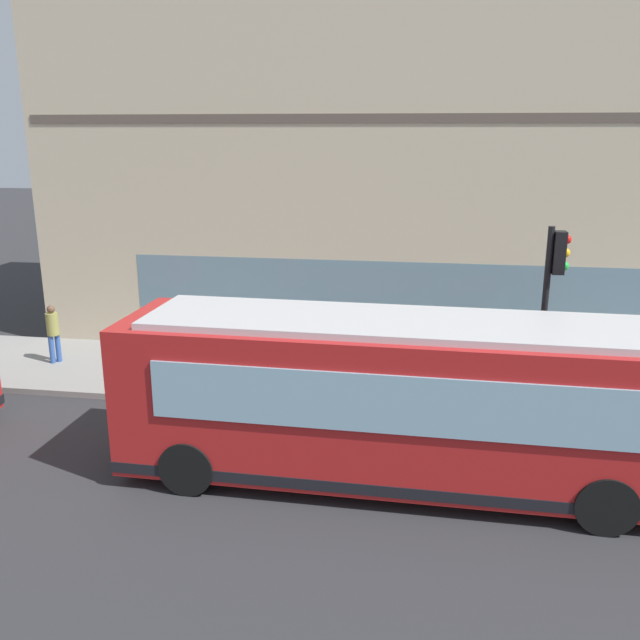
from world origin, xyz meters
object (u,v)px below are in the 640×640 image
Objects in this scene: city_bus_nearside at (397,401)px; pedestrian_near_building_entrance at (53,330)px; pedestrian_near_hydrant at (512,342)px; pedestrian_by_light_pole at (187,334)px; fire_hydrant at (408,354)px; traffic_light_near_corner at (552,286)px; newspaper_vending_box at (423,375)px.

city_bus_nearside is 10.58m from pedestrian_near_building_entrance.
pedestrian_near_building_entrance is 0.98× the size of pedestrian_near_hydrant.
fire_hydrant is at bearing -79.44° from pedestrian_by_light_pole.
pedestrian_near_hydrant is (0.71, -12.10, 0.02)m from pedestrian_near_building_entrance.
traffic_light_near_corner is at bearing -43.70° from city_bus_nearside.
traffic_light_near_corner is 2.48× the size of pedestrian_by_light_pole.
city_bus_nearside reaches higher than fire_hydrant.
traffic_light_near_corner is 12.77m from pedestrian_near_building_entrance.
fire_hydrant is 0.46× the size of pedestrian_near_building_entrance.
pedestrian_by_light_pole is 1.87× the size of newspaper_vending_box.
pedestrian_near_hydrant reaches higher than newspaper_vending_box.
city_bus_nearside is 6.12m from pedestrian_near_hydrant.
traffic_light_near_corner is 2.58× the size of pedestrian_near_hydrant.
newspaper_vending_box is (0.81, 2.64, -2.45)m from traffic_light_near_corner.
traffic_light_near_corner is 2.62× the size of pedestrian_near_building_entrance.
pedestrian_near_hydrant is (2.26, 0.42, -1.98)m from traffic_light_near_corner.
pedestrian_by_light_pole is 8.37m from pedestrian_near_hydrant.
pedestrian_by_light_pole is at bearing 49.68° from city_bus_nearside.
pedestrian_by_light_pole is at bearing 100.56° from fire_hydrant.
pedestrian_near_building_entrance is 0.95× the size of pedestrian_by_light_pole.
pedestrian_near_building_entrance is at bearing 85.76° from newspaper_vending_box.
traffic_light_near_corner reaches higher than newspaper_vending_box.
traffic_light_near_corner is at bearing -97.05° from pedestrian_near_building_entrance.
pedestrian_near_hydrant is at bearing -25.97° from city_bus_nearside.
newspaper_vending_box is at bearing -167.46° from fire_hydrant.
pedestrian_by_light_pole reaches higher than pedestrian_near_building_entrance.
pedestrian_near_building_entrance is 3.76m from pedestrian_by_light_pole.
pedestrian_near_hydrant is (5.49, -2.67, -0.48)m from city_bus_nearside.
pedestrian_by_light_pole reaches higher than fire_hydrant.
fire_hydrant is 9.55m from pedestrian_near_building_entrance.
pedestrian_near_building_entrance is at bearing 82.95° from traffic_light_near_corner.
pedestrian_near_building_entrance reaches higher than newspaper_vending_box.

